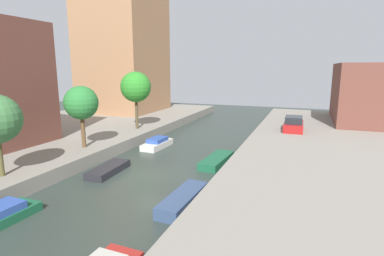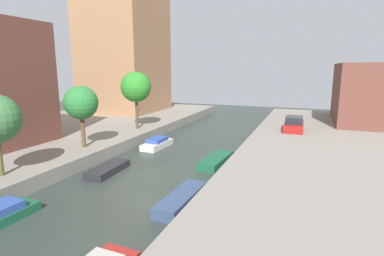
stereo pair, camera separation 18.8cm
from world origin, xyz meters
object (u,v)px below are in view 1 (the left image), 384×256
(street_tree_2, at_px, (81,103))
(street_tree_3, at_px, (136,87))
(moored_boat_left_2, at_px, (108,169))
(low_block_right, at_px, (382,94))
(moored_boat_right_3, at_px, (217,160))
(parked_car, at_px, (294,124))
(moored_boat_left_3, at_px, (157,143))
(apartment_tower_far, at_px, (122,18))
(moored_boat_right_2, at_px, (183,199))

(street_tree_2, relative_size, street_tree_3, 0.83)
(street_tree_3, bearing_deg, moored_boat_left_2, -69.68)
(low_block_right, height_order, moored_boat_left_2, low_block_right)
(street_tree_2, xyz_separation_m, moored_boat_right_3, (10.57, 2.57, -4.34))
(parked_car, relative_size, moored_boat_left_3, 1.09)
(apartment_tower_far, height_order, low_block_right, apartment_tower_far)
(street_tree_3, bearing_deg, moored_boat_right_3, -28.71)
(parked_car, bearing_deg, street_tree_3, -162.68)
(apartment_tower_far, xyz_separation_m, street_tree_2, (9.06, -20.27, -9.88))
(street_tree_2, distance_m, street_tree_3, 8.39)
(street_tree_3, distance_m, moored_boat_left_3, 7.02)
(apartment_tower_far, xyz_separation_m, moored_boat_right_3, (19.63, -17.70, -14.22))
(moored_boat_left_2, bearing_deg, street_tree_3, 110.32)
(apartment_tower_far, height_order, street_tree_3, apartment_tower_far)
(parked_car, relative_size, moored_boat_right_2, 0.95)
(moored_boat_left_2, bearing_deg, moored_boat_left_3, 90.00)
(parked_car, distance_m, moored_boat_right_3, 11.96)
(apartment_tower_far, bearing_deg, moored_boat_right_3, -42.05)
(apartment_tower_far, xyz_separation_m, moored_boat_left_3, (12.97, -14.87, -14.12))
(moored_boat_left_3, bearing_deg, low_block_right, 37.51)
(moored_boat_right_3, bearing_deg, apartment_tower_far, 137.95)
(moored_boat_left_2, relative_size, moored_boat_right_2, 0.87)
(parked_car, relative_size, moored_boat_right_3, 0.92)
(moored_boat_right_3, bearing_deg, parked_car, 64.21)
(parked_car, bearing_deg, moored_boat_right_2, -104.76)
(street_tree_3, relative_size, moored_boat_left_2, 1.56)
(parked_car, xyz_separation_m, moored_boat_right_3, (-5.17, -10.70, -1.34))
(street_tree_3, distance_m, moored_boat_right_2, 18.04)
(parked_car, relative_size, moored_boat_left_2, 1.08)
(street_tree_2, distance_m, moored_boat_right_3, 11.71)
(apartment_tower_far, bearing_deg, street_tree_2, -65.91)
(low_block_right, distance_m, moored_boat_right_3, 24.16)
(street_tree_2, bearing_deg, moored_boat_left_3, 54.07)
(street_tree_2, bearing_deg, moored_boat_left_2, -29.40)
(low_block_right, xyz_separation_m, street_tree_2, (-24.94, -21.54, 0.16))
(moored_boat_left_3, relative_size, moored_boat_right_2, 0.87)
(parked_car, bearing_deg, moored_boat_left_3, -146.36)
(street_tree_2, xyz_separation_m, street_tree_3, (0.00, 8.36, 0.78))
(street_tree_2, distance_m, moored_boat_right_2, 12.78)
(apartment_tower_far, bearing_deg, parked_car, -15.78)
(low_block_right, distance_m, moored_boat_left_3, 26.82)
(moored_boat_left_2, bearing_deg, moored_boat_right_2, -22.49)
(moored_boat_left_3, height_order, moored_boat_right_3, moored_boat_left_3)
(street_tree_2, relative_size, parked_car, 1.20)
(moored_boat_left_3, xyz_separation_m, moored_boat_right_2, (6.99, -10.49, -0.06))
(street_tree_2, bearing_deg, apartment_tower_far, 114.09)
(street_tree_2, distance_m, moored_boat_left_2, 6.27)
(moored_boat_left_2, bearing_deg, moored_boat_right_3, 35.63)
(apartment_tower_far, bearing_deg, moored_boat_right_2, -51.80)
(street_tree_2, height_order, moored_boat_left_2, street_tree_2)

